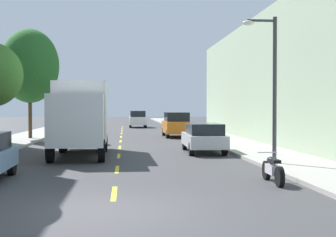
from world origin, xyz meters
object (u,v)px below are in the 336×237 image
(parked_suv_orange, at_px, (177,124))
(parked_wagon_silver, at_px, (204,137))
(street_tree_third, at_px, (30,66))
(parked_suv_champagne, at_px, (79,120))
(moving_white_sedan, at_px, (138,119))
(parked_motorcycle, at_px, (273,170))
(street_lamp, at_px, (270,77))
(parked_hatchback_charcoal, at_px, (90,119))
(delivery_box_truck, at_px, (81,114))

(parked_suv_orange, bearing_deg, parked_wagon_silver, -90.22)
(street_tree_third, height_order, parked_suv_champagne, street_tree_third)
(parked_suv_champagne, distance_m, parked_wagon_silver, 27.51)
(parked_suv_champagne, xyz_separation_m, moving_white_sedan, (6.23, 5.85, 0.00))
(parked_suv_champagne, xyz_separation_m, parked_motorcycle, (9.18, -36.03, -0.58))
(parked_suv_champagne, height_order, parked_wagon_silver, parked_suv_champagne)
(street_lamp, bearing_deg, parked_hatchback_charcoal, 102.43)
(street_lamp, distance_m, parked_suv_champagne, 33.70)
(parked_wagon_silver, bearing_deg, parked_hatchback_charcoal, 101.97)
(delivery_box_truck, height_order, parked_hatchback_charcoal, delivery_box_truck)
(parked_suv_orange, height_order, parked_motorcycle, parked_suv_orange)
(parked_suv_orange, bearing_deg, parked_motorcycle, -88.98)
(street_lamp, xyz_separation_m, moving_white_sedan, (-4.12, 37.82, -2.51))
(street_lamp, distance_m, parked_hatchback_charcoal, 48.22)
(parked_suv_champagne, distance_m, parked_motorcycle, 37.19)
(street_lamp, bearing_deg, parked_wagon_silver, 105.57)
(delivery_box_truck, xyz_separation_m, moving_white_sedan, (3.60, 32.57, -0.98))
(parked_wagon_silver, bearing_deg, parked_suv_champagne, 108.47)
(street_tree_third, height_order, parked_wagon_silver, street_tree_third)
(delivery_box_truck, bearing_deg, street_tree_third, 112.16)
(parked_hatchback_charcoal, xyz_separation_m, parked_wagon_silver, (8.73, -41.14, 0.05))
(street_lamp, relative_size, parked_motorcycle, 2.76)
(parked_hatchback_charcoal, height_order, parked_suv_champagne, parked_suv_champagne)
(delivery_box_truck, distance_m, parked_wagon_silver, 6.23)
(parked_motorcycle, bearing_deg, parked_suv_champagne, 104.29)
(street_lamp, bearing_deg, parked_suv_orange, 94.73)
(street_lamp, relative_size, parked_wagon_silver, 1.20)
(parked_hatchback_charcoal, relative_size, parked_suv_champagne, 0.84)
(delivery_box_truck, xyz_separation_m, parked_suv_champagne, (-2.63, 26.72, -0.98))
(parked_suv_orange, relative_size, parked_suv_champagne, 1.00)
(parked_suv_champagne, bearing_deg, delivery_box_truck, -84.39)
(parked_hatchback_charcoal, xyz_separation_m, moving_white_sedan, (6.24, -9.20, 0.23))
(parked_hatchback_charcoal, height_order, parked_wagon_silver, same)
(street_tree_third, distance_m, parked_motorcycle, 23.92)
(delivery_box_truck, height_order, parked_suv_orange, delivery_box_truck)
(delivery_box_truck, distance_m, moving_white_sedan, 32.78)
(delivery_box_truck, bearing_deg, parked_motorcycle, -54.88)
(moving_white_sedan, bearing_deg, parked_suv_orange, -82.26)
(parked_motorcycle, bearing_deg, delivery_box_truck, 125.12)
(street_lamp, distance_m, moving_white_sedan, 38.13)
(street_lamp, bearing_deg, parked_suv_champagne, 107.95)
(parked_motorcycle, bearing_deg, street_lamp, 73.90)
(street_tree_third, relative_size, street_lamp, 1.36)
(street_lamp, height_order, parked_suv_champagne, street_lamp)
(parked_suv_champagne, bearing_deg, street_tree_third, -97.27)
(parked_wagon_silver, relative_size, parked_motorcycle, 2.31)
(delivery_box_truck, distance_m, parked_motorcycle, 11.50)
(parked_suv_orange, xyz_separation_m, parked_suv_champagne, (-8.77, 12.81, 0.00))
(moving_white_sedan, distance_m, parked_motorcycle, 41.99)
(street_tree_third, height_order, moving_white_sedan, street_tree_third)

